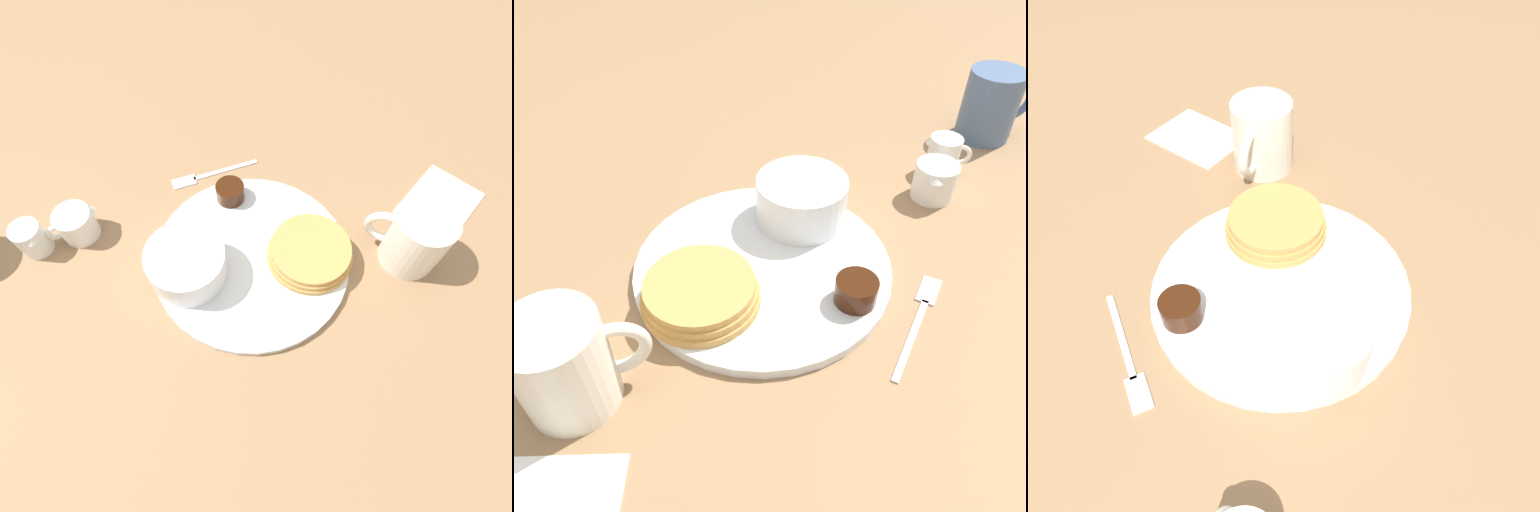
# 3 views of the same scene
# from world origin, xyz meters

# --- Properties ---
(ground_plane) EXTENTS (4.00, 4.00, 0.00)m
(ground_plane) POSITION_xyz_m (0.00, 0.00, 0.00)
(ground_plane) COLOR #93704C
(plate) EXTENTS (0.28, 0.28, 0.01)m
(plate) POSITION_xyz_m (0.00, 0.00, 0.01)
(plate) COLOR white
(plate) RESTS_ON ground_plane
(pancake_stack) EXTENTS (0.12, 0.12, 0.03)m
(pancake_stack) POSITION_xyz_m (-0.07, 0.05, 0.03)
(pancake_stack) COLOR tan
(pancake_stack) RESTS_ON plate
(bowl) EXTENTS (0.11, 0.11, 0.05)m
(bowl) POSITION_xyz_m (0.09, -0.03, 0.04)
(bowl) COLOR white
(bowl) RESTS_ON plate
(syrup_cup) EXTENTS (0.04, 0.04, 0.03)m
(syrup_cup) POSITION_xyz_m (-0.04, -0.10, 0.03)
(syrup_cup) COLOR #38190A
(syrup_cup) RESTS_ON plate
(butter_ramekin) EXTENTS (0.04, 0.04, 0.04)m
(butter_ramekin) POSITION_xyz_m (0.10, -0.05, 0.03)
(butter_ramekin) COLOR white
(butter_ramekin) RESTS_ON plate
(coffee_mug) EXTENTS (0.08, 0.11, 0.10)m
(coffee_mug) POSITION_xyz_m (-0.18, 0.13, 0.05)
(coffee_mug) COLOR silver
(coffee_mug) RESTS_ON ground_plane
(fork) EXTENTS (0.14, 0.06, 0.00)m
(fork) POSITION_xyz_m (-0.04, -0.17, 0.00)
(fork) COLOR silver
(fork) RESTS_ON ground_plane
(napkin) EXTENTS (0.14, 0.12, 0.00)m
(napkin) POSITION_xyz_m (-0.30, 0.10, 0.00)
(napkin) COLOR white
(napkin) RESTS_ON ground_plane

